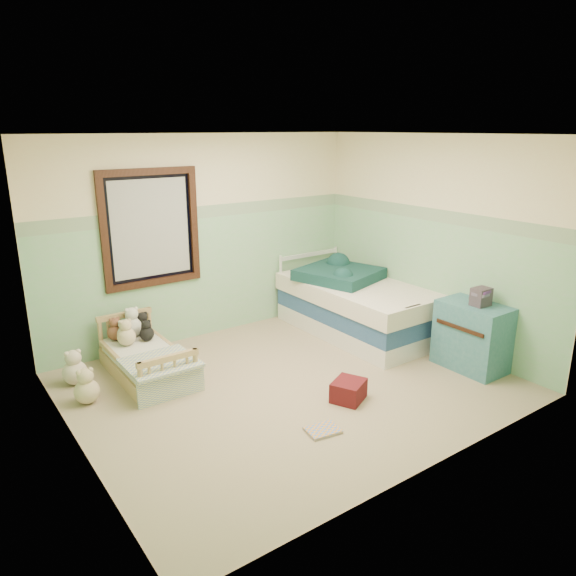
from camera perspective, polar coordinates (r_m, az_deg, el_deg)
floor at (r=5.69m, az=0.21°, el=-10.21°), size 4.20×3.60×0.02m
ceiling at (r=5.07m, az=0.24°, el=16.08°), size 4.20×3.60×0.02m
wall_back at (r=6.75m, az=-8.79°, el=5.27°), size 4.20×0.04×2.50m
wall_front at (r=3.99m, az=15.57°, el=-3.20°), size 4.20×0.04×2.50m
wall_left at (r=4.40m, az=-22.53°, el=-1.99°), size 0.04×3.60×2.50m
wall_right at (r=6.66m, az=15.10°, el=4.74°), size 0.04×3.60×2.50m
wainscot_mint at (r=6.85m, az=-8.55°, el=1.15°), size 4.20×0.01×1.50m
border_strip at (r=6.68m, az=-8.86°, el=7.98°), size 4.20×0.01×0.15m
window_frame at (r=6.39m, az=-14.32°, el=6.14°), size 1.16×0.06×1.36m
window_blinds at (r=6.40m, az=-14.36°, el=6.16°), size 0.92×0.01×1.12m
toddler_bed_frame at (r=6.02m, az=-14.71°, el=-8.27°), size 0.63×1.27×0.16m
toddler_mattress at (r=5.96m, az=-14.81°, el=-7.03°), size 0.58×1.21×0.12m
patchwork_quilt at (r=5.59m, az=-13.39°, el=-7.71°), size 0.69×0.63×0.03m
plush_bed_brown at (r=6.30m, az=-17.84°, el=-4.51°), size 0.18×0.18×0.18m
plush_bed_white at (r=6.35m, az=-16.16°, el=-3.94°), size 0.23×0.23×0.23m
plush_bed_tan at (r=6.12m, az=-16.76°, el=-4.96°), size 0.20×0.20×0.20m
plush_bed_dark at (r=6.19m, az=-14.73°, el=-4.71°), size 0.16×0.16×0.16m
plush_floor_cream at (r=6.05m, az=-21.67°, el=-8.34°), size 0.25×0.25×0.25m
plush_floor_tan at (r=5.62m, az=-20.55°, el=-10.23°), size 0.24×0.24×0.24m
twin_bed_frame at (r=7.04m, az=7.21°, el=-3.86°), size 1.03×2.07×0.22m
twin_boxspring at (r=6.96m, az=7.28°, el=-2.16°), size 1.03×2.07×0.22m
twin_mattress at (r=6.89m, az=7.34°, el=-0.43°), size 1.08×2.11×0.22m
teal_blanket at (r=7.03m, az=5.44°, el=1.49°), size 1.11×1.14×0.14m
dresser at (r=6.23m, az=18.95°, el=-4.86°), size 0.46×0.74×0.74m
book_stack at (r=6.06m, az=19.79°, el=-0.88°), size 0.20×0.16×0.20m
red_pillow at (r=5.37m, az=6.43°, el=-10.75°), size 0.41×0.39×0.20m
floor_book at (r=4.89m, az=3.70°, el=-14.82°), size 0.32×0.26×0.03m
extra_plush_0 at (r=6.37m, az=-15.11°, el=-4.02°), size 0.18×0.18×0.18m
extra_plush_1 at (r=6.25m, az=-17.00°, el=-4.66°), size 0.17×0.17×0.17m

